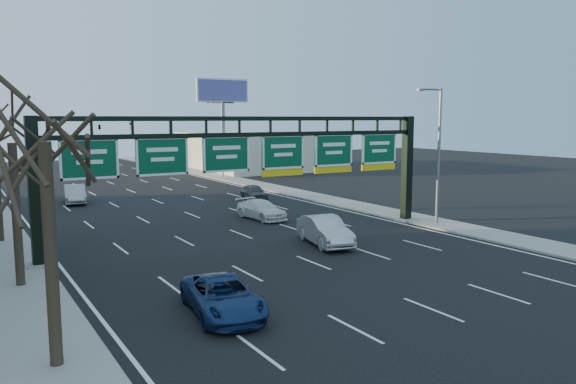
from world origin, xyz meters
TOP-DOWN VIEW (x-y plane):
  - ground at (0.00, 0.00)m, footprint 160.00×160.00m
  - sidewalk_right at (12.80, 20.00)m, footprint 3.00×120.00m
  - lane_markings at (0.00, 20.00)m, footprint 21.60×120.00m
  - sign_gantry at (0.16, 8.00)m, footprint 24.60×1.20m
  - building_right_distant at (20.00, 50.00)m, footprint 12.00×20.00m
  - tree_near at (-12.80, -4.00)m, footprint 3.60×3.60m
  - tree_gantry at (-12.80, 5.00)m, footprint 3.60×3.60m
  - streetlight_near at (12.47, 6.00)m, footprint 2.15×0.22m
  - streetlight_far at (12.47, 40.00)m, footprint 2.15×0.22m
  - billboard_right at (15.00, 44.98)m, footprint 7.00×0.50m
  - traffic_signal_mast at (5.69, 55.00)m, footprint 10.16×0.54m
  - car_blue_suv at (-6.89, -2.39)m, footprint 2.92×5.13m
  - car_silver_sedan at (2.77, 4.96)m, footprint 2.68×5.11m
  - car_white_wagon at (3.60, 13.95)m, footprint 2.28×4.72m
  - car_grey_far at (7.42, 22.32)m, footprint 2.30×4.20m
  - car_silver_distant at (-6.22, 28.55)m, footprint 2.22×4.79m

SIDE VIEW (x-z plane):
  - ground at x=0.00m, z-range 0.00..0.00m
  - lane_markings at x=0.00m, z-range 0.00..0.01m
  - sidewalk_right at x=12.80m, z-range 0.00..0.12m
  - car_white_wagon at x=3.60m, z-range 0.00..1.32m
  - car_blue_suv at x=-6.89m, z-range 0.00..1.35m
  - car_grey_far at x=7.42m, z-range 0.00..1.36m
  - car_silver_distant at x=-6.22m, z-range 0.00..1.52m
  - car_silver_sedan at x=2.77m, z-range 0.00..1.60m
  - building_right_distant at x=20.00m, z-range 0.00..5.00m
  - sign_gantry at x=0.16m, z-range 1.03..8.23m
  - streetlight_near at x=12.47m, z-range 0.58..9.58m
  - streetlight_far at x=12.47m, z-range 0.58..9.58m
  - traffic_signal_mast at x=5.69m, z-range 2.00..9.00m
  - tree_gantry at x=-12.80m, z-range 2.87..11.35m
  - tree_near at x=-12.80m, z-range 3.05..11.91m
  - billboard_right at x=15.00m, z-range 3.06..15.06m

